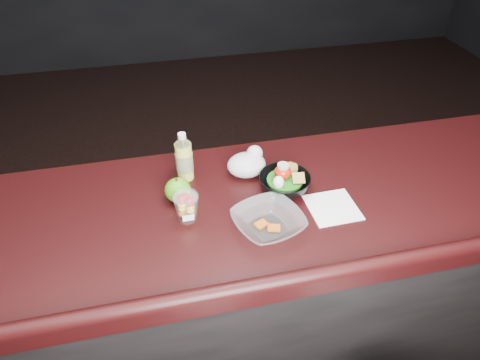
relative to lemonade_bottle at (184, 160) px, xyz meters
name	(u,v)px	position (x,y,z in m)	size (l,w,h in m)	color
counter	(244,296)	(0.18, -0.19, -0.59)	(4.06, 0.71, 1.02)	black
lemonade_bottle	(184,160)	(0.00, 0.00, 0.00)	(0.06, 0.06, 0.19)	#D0DB38
fruit_cup	(186,205)	(-0.02, -0.22, -0.02)	(0.08, 0.08, 0.12)	white
green_apple	(178,190)	(-0.04, -0.12, -0.04)	(0.09, 0.09, 0.09)	#34770D
plastic_bag	(248,163)	(0.22, -0.03, -0.03)	(0.14, 0.12, 0.10)	silver
snack_bowl	(284,182)	(0.33, -0.14, -0.05)	(0.23, 0.23, 0.10)	black
takeout_bowl	(268,222)	(0.22, -0.32, -0.05)	(0.27, 0.27, 0.05)	silver
paper_napkin	(332,207)	(0.46, -0.27, -0.08)	(0.16, 0.16, 0.00)	white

